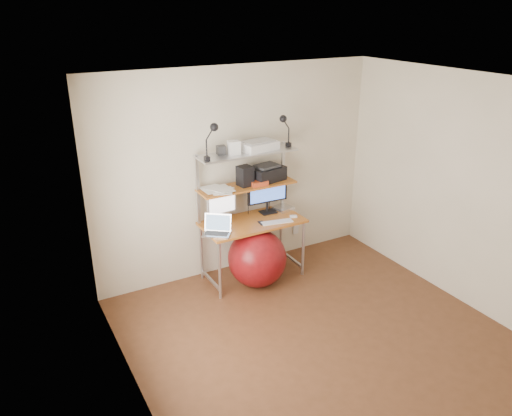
{
  "coord_description": "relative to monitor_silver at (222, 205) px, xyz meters",
  "views": [
    {
      "loc": [
        -2.57,
        -3.29,
        3.11
      ],
      "look_at": [
        -0.11,
        1.15,
        1.03
      ],
      "focal_mm": 35.0,
      "sensor_mm": 36.0,
      "label": 1
    }
  ],
  "objects": [
    {
      "name": "box_grey",
      "position": [
        0.03,
        0.04,
        0.64
      ],
      "size": [
        0.11,
        0.11,
        0.1
      ],
      "primitive_type": "cube",
      "rotation": [
        0.0,
        0.0,
        -0.2
      ],
      "color": "#313134",
      "rests_on": "top_shelf"
    },
    {
      "name": "mac_mini",
      "position": [
        0.83,
        -0.02,
        -0.2
      ],
      "size": [
        0.25,
        0.25,
        0.04
      ],
      "primitive_type": "cube",
      "rotation": [
        0.0,
        0.0,
        0.22
      ],
      "color": "silver",
      "rests_on": "desktop"
    },
    {
      "name": "clip_lamp_right",
      "position": [
        0.8,
        -0.06,
        0.87
      ],
      "size": [
        0.15,
        0.09,
        0.38
      ],
      "color": "black",
      "rests_on": "top_shelf"
    },
    {
      "name": "wall_outlet",
      "position": [
        1.17,
        0.2,
        -0.66
      ],
      "size": [
        0.08,
        0.01,
        0.12
      ],
      "primitive_type": "cube",
      "color": "white",
      "rests_on": "room"
    },
    {
      "name": "printer",
      "position": [
        0.61,
        0.02,
        0.28
      ],
      "size": [
        0.45,
        0.35,
        0.19
      ],
      "rotation": [
        0.0,
        0.0,
        0.19
      ],
      "color": "black",
      "rests_on": "mid_shelf"
    },
    {
      "name": "clip_lamp_left",
      "position": [
        -0.14,
        -0.13,
        0.88
      ],
      "size": [
        0.16,
        0.09,
        0.41
      ],
      "color": "black",
      "rests_on": "top_shelf"
    },
    {
      "name": "mouse",
      "position": [
        0.81,
        -0.29,
        -0.21
      ],
      "size": [
        0.09,
        0.07,
        0.02
      ],
      "primitive_type": "cube",
      "rotation": [
        0.0,
        0.0,
        -0.35
      ],
      "color": "white",
      "rests_on": "desktop"
    },
    {
      "name": "keyboard",
      "position": [
        0.56,
        -0.32,
        -0.22
      ],
      "size": [
        0.39,
        0.18,
        0.01
      ],
      "primitive_type": "cube",
      "rotation": [
        0.0,
        0.0,
        -0.19
      ],
      "color": "white",
      "rests_on": "desktop"
    },
    {
      "name": "exercise_ball",
      "position": [
        0.28,
        -0.34,
        -0.61
      ],
      "size": [
        0.69,
        0.69,
        0.69
      ],
      "primitive_type": "sphere",
      "color": "maroon",
      "rests_on": "floor"
    },
    {
      "name": "paper_stack",
      "position": [
        -0.05,
        -0.02,
        0.2
      ],
      "size": [
        0.36,
        0.4,
        0.02
      ],
      "color": "white",
      "rests_on": "mid_shelf"
    },
    {
      "name": "scanner",
      "position": [
        0.49,
        -0.0,
        0.64
      ],
      "size": [
        0.46,
        0.33,
        0.11
      ],
      "rotation": [
        0.0,
        0.0,
        0.15
      ],
      "color": "white",
      "rests_on": "top_shelf"
    },
    {
      "name": "box_white",
      "position": [
        0.15,
        -0.03,
        0.67
      ],
      "size": [
        0.15,
        0.13,
        0.15
      ],
      "primitive_type": "cube",
      "rotation": [
        0.0,
        0.0,
        -0.16
      ],
      "color": "white",
      "rests_on": "top_shelf"
    },
    {
      "name": "nas_cube",
      "position": [
        0.3,
        -0.02,
        0.31
      ],
      "size": [
        0.18,
        0.18,
        0.23
      ],
      "primitive_type": "cube",
      "rotation": [
        0.0,
        0.0,
        0.13
      ],
      "color": "black",
      "rests_on": "mid_shelf"
    },
    {
      "name": "monitor_black",
      "position": [
        0.61,
        0.01,
        0.04
      ],
      "size": [
        0.53,
        0.15,
        0.53
      ],
      "rotation": [
        0.0,
        0.0,
        -0.04
      ],
      "color": "black",
      "rests_on": "desktop"
    },
    {
      "name": "computer_desk",
      "position": [
        0.32,
        -0.09,
        -0.01
      ],
      "size": [
        1.2,
        0.6,
        1.57
      ],
      "color": "#BD6F24",
      "rests_on": "ground"
    },
    {
      "name": "room",
      "position": [
        0.32,
        -1.59,
        0.29
      ],
      "size": [
        3.6,
        3.6,
        3.6
      ],
      "color": "brown",
      "rests_on": "ground"
    },
    {
      "name": "red_box",
      "position": [
        0.44,
        -0.09,
        0.22
      ],
      "size": [
        0.2,
        0.14,
        0.05
      ],
      "primitive_type": "cube",
      "rotation": [
        0.0,
        0.0,
        -0.04
      ],
      "color": "#B63F1D",
      "rests_on": "mid_shelf"
    },
    {
      "name": "monitor_silver",
      "position": [
        0.0,
        0.0,
        0.0
      ],
      "size": [
        0.38,
        0.15,
        0.42
      ],
      "rotation": [
        0.0,
        0.0,
        0.09
      ],
      "color": "#AEAFB3",
      "rests_on": "desktop"
    },
    {
      "name": "phone",
      "position": [
        0.39,
        -0.26,
        -0.22
      ],
      "size": [
        0.07,
        0.12,
        0.01
      ],
      "primitive_type": "cube",
      "rotation": [
        0.0,
        0.0,
        -0.09
      ],
      "color": "black",
      "rests_on": "desktop"
    },
    {
      "name": "laptop",
      "position": [
        -0.18,
        -0.25,
        -0.18
      ],
      "size": [
        0.39,
        0.37,
        0.26
      ],
      "rotation": [
        0.0,
        0.0,
        -0.65
      ],
      "color": "silver",
      "rests_on": "desktop"
    }
  ]
}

